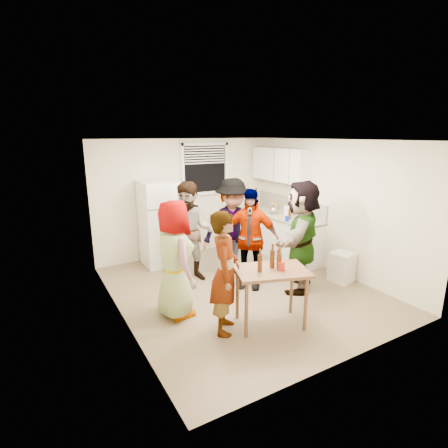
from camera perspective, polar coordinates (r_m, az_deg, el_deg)
room at (r=6.11m, az=2.85°, el=-10.62°), size 4.00×4.50×2.50m
window at (r=7.71m, az=-3.10°, el=8.96°), size 1.12×0.10×1.06m
refrigerator at (r=7.12m, az=-10.42°, el=0.09°), size 0.70×0.70×1.70m
counter_lower at (r=7.77m, az=8.89°, el=-1.83°), size 0.60×2.20×0.86m
countertop at (r=7.66m, az=9.02°, el=1.40°), size 0.64×2.22×0.04m
backsplash at (r=7.80m, az=10.72°, el=3.06°), size 0.03×2.20×0.36m
upper_cabinets at (r=7.73m, az=9.16°, el=9.56°), size 0.34×1.60×0.70m
kettle at (r=7.73m, az=8.08°, el=1.72°), size 0.30×0.28×0.20m
paper_towel at (r=7.45m, az=10.15°, el=1.14°), size 0.11×0.11×0.24m
wine_bottle at (r=8.44m, az=5.19°, el=2.87°), size 0.08×0.08×0.33m
beer_bottle_counter at (r=7.26m, az=10.62°, el=0.77°), size 0.06×0.06×0.22m
blue_cup at (r=7.08m, az=10.23°, el=0.43°), size 0.08×0.08×0.11m
picture_frame at (r=8.11m, az=8.31°, el=2.91°), size 0.02×0.20×0.17m
trash_bin at (r=6.67m, az=18.64°, el=-6.85°), size 0.44×0.44×0.54m
serving_table at (r=5.15m, az=7.45°, el=-15.86°), size 1.13×0.92×0.82m
beer_bottle_table at (r=4.86m, az=7.83°, el=-7.05°), size 0.07×0.07×0.25m
red_cup at (r=4.79m, az=9.32°, el=-7.42°), size 0.09×0.09×0.12m
guest_grey at (r=5.40m, az=-7.76°, el=-14.32°), size 1.74×0.88×0.55m
guest_stripe at (r=4.98m, az=0.17°, el=-16.84°), size 1.71×1.43×0.40m
guest_back_left at (r=6.53m, az=-5.25°, el=-8.94°), size 1.68×2.00×0.68m
guest_back_right at (r=6.76m, az=1.33°, el=-8.03°), size 1.40×1.96×0.68m
guest_black at (r=6.25m, az=4.04°, el=-10.02°), size 1.93×1.94×0.42m
guest_orange at (r=6.29m, az=12.05°, el=-10.19°), size 2.54×2.56×0.55m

